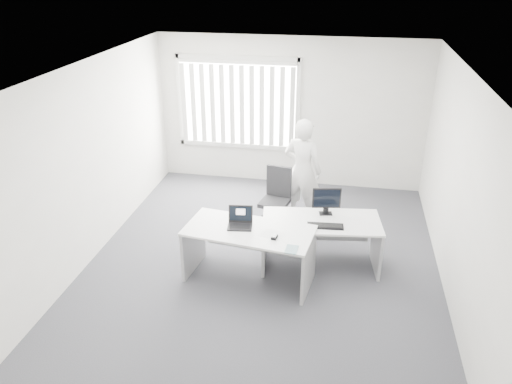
% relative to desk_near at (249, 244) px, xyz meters
% --- Properties ---
extents(ground, '(6.00, 6.00, 0.00)m').
position_rel_desk_near_xyz_m(ground, '(0.12, 0.37, -0.56)').
color(ground, '#525159').
rests_on(ground, ground).
extents(wall_back, '(5.00, 0.02, 2.80)m').
position_rel_desk_near_xyz_m(wall_back, '(0.12, 3.37, 0.84)').
color(wall_back, silver).
rests_on(wall_back, ground).
extents(wall_front, '(5.00, 0.02, 2.80)m').
position_rel_desk_near_xyz_m(wall_front, '(0.12, -2.63, 0.84)').
color(wall_front, silver).
rests_on(wall_front, ground).
extents(wall_left, '(0.02, 6.00, 2.80)m').
position_rel_desk_near_xyz_m(wall_left, '(-2.38, 0.37, 0.84)').
color(wall_left, silver).
rests_on(wall_left, ground).
extents(wall_right, '(0.02, 6.00, 2.80)m').
position_rel_desk_near_xyz_m(wall_right, '(2.62, 0.37, 0.84)').
color(wall_right, silver).
rests_on(wall_right, ground).
extents(ceiling, '(5.00, 6.00, 0.02)m').
position_rel_desk_near_xyz_m(ceiling, '(0.12, 0.37, 2.24)').
color(ceiling, silver).
rests_on(ceiling, wall_back).
extents(window, '(2.32, 0.06, 1.76)m').
position_rel_desk_near_xyz_m(window, '(-0.88, 3.33, 0.99)').
color(window, beige).
rests_on(window, wall_back).
extents(blinds, '(2.20, 0.10, 1.50)m').
position_rel_desk_near_xyz_m(blinds, '(-0.88, 3.27, 0.96)').
color(blinds, silver).
rests_on(blinds, wall_back).
extents(desk_near, '(1.79, 1.01, 0.78)m').
position_rel_desk_near_xyz_m(desk_near, '(0.00, 0.00, 0.00)').
color(desk_near, white).
rests_on(desk_near, ground).
extents(desk_far, '(1.71, 0.97, 0.74)m').
position_rel_desk_near_xyz_m(desk_far, '(0.93, 0.49, -0.02)').
color(desk_far, white).
rests_on(desk_far, ground).
extents(office_chair, '(0.67, 0.67, 1.00)m').
position_rel_desk_near_xyz_m(office_chair, '(0.13, 1.57, -0.25)').
color(office_chair, black).
rests_on(office_chair, ground).
extents(person, '(0.73, 0.58, 1.76)m').
position_rel_desk_near_xyz_m(person, '(0.52, 1.89, 0.32)').
color(person, silver).
rests_on(person, ground).
extents(laptop, '(0.36, 0.33, 0.25)m').
position_rel_desk_near_xyz_m(laptop, '(-0.13, 0.03, 0.34)').
color(laptop, black).
rests_on(laptop, desk_near).
extents(paper_sheet, '(0.35, 0.29, 0.00)m').
position_rel_desk_near_xyz_m(paper_sheet, '(0.33, -0.07, 0.22)').
color(paper_sheet, silver).
rests_on(paper_sheet, desk_near).
extents(mouse, '(0.08, 0.12, 0.05)m').
position_rel_desk_near_xyz_m(mouse, '(0.37, -0.16, 0.24)').
color(mouse, '#B2B2B5').
rests_on(mouse, paper_sheet).
extents(booklet, '(0.16, 0.22, 0.01)m').
position_rel_desk_near_xyz_m(booklet, '(0.62, -0.40, 0.22)').
color(booklet, silver).
rests_on(booklet, desk_near).
extents(keyboard, '(0.50, 0.20, 0.02)m').
position_rel_desk_near_xyz_m(keyboard, '(0.99, 0.32, 0.20)').
color(keyboard, black).
rests_on(keyboard, desk_far).
extents(monitor, '(0.41, 0.19, 0.40)m').
position_rel_desk_near_xyz_m(monitor, '(0.97, 0.69, 0.38)').
color(monitor, black).
rests_on(monitor, desk_far).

